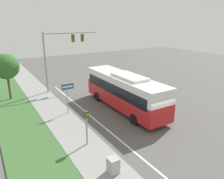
{
  "coord_description": "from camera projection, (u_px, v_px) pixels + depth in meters",
  "views": [
    {
      "loc": [
        -11.43,
        -12.07,
        8.48
      ],
      "look_at": [
        -0.73,
        5.5,
        1.82
      ],
      "focal_mm": 35.0,
      "sensor_mm": 36.0,
      "label": 1
    }
  ],
  "objects": [
    {
      "name": "pedestrian_signal",
      "position": [
        86.0,
        122.0,
        14.81
      ],
      "size": [
        0.28,
        0.34,
        2.62
      ],
      "color": "#939399",
      "rests_on": "ground_plane"
    },
    {
      "name": "grass_verge",
      "position": [
        38.0,
        163.0,
        13.41
      ],
      "size": [
        3.6,
        80.0,
        0.1
      ],
      "color": "#3D6633",
      "rests_on": "ground_plane"
    },
    {
      "name": "ground_plane",
      "position": [
        154.0,
        126.0,
        18.07
      ],
      "size": [
        80.0,
        80.0,
        0.0
      ],
      "primitive_type": "plane",
      "color": "#565451"
    },
    {
      "name": "utility_cabinet",
      "position": [
        113.0,
        165.0,
        12.37
      ],
      "size": [
        0.58,
        0.61,
        0.91
      ],
      "color": "#A8A8A3",
      "rests_on": "sidewalk"
    },
    {
      "name": "street_sign",
      "position": [
        67.0,
        93.0,
        19.83
      ],
      "size": [
        1.14,
        0.08,
        2.97
      ],
      "color": "#939399",
      "rests_on": "ground_plane"
    },
    {
      "name": "bus",
      "position": [
        124.0,
        90.0,
        21.15
      ],
      "size": [
        2.78,
        10.73,
        3.55
      ],
      "color": "red",
      "rests_on": "ground_plane"
    },
    {
      "name": "roadside_tree",
      "position": [
        6.0,
        67.0,
        23.0
      ],
      "size": [
        2.71,
        2.71,
        4.97
      ],
      "color": "brown",
      "rests_on": "grass_verge"
    },
    {
      "name": "lane_divider_near",
      "position": [
        117.0,
        138.0,
        16.29
      ],
      "size": [
        0.14,
        30.0,
        0.01
      ],
      "color": "silver",
      "rests_on": "ground_plane"
    },
    {
      "name": "sidewalk",
      "position": [
        86.0,
        148.0,
        14.99
      ],
      "size": [
        2.8,
        80.0,
        0.12
      ],
      "color": "gray",
      "rests_on": "ground_plane"
    },
    {
      "name": "signal_gantry",
      "position": [
        61.0,
        49.0,
        25.7
      ],
      "size": [
        6.73,
        0.41,
        7.16
      ],
      "color": "#939399",
      "rests_on": "ground_plane"
    }
  ]
}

